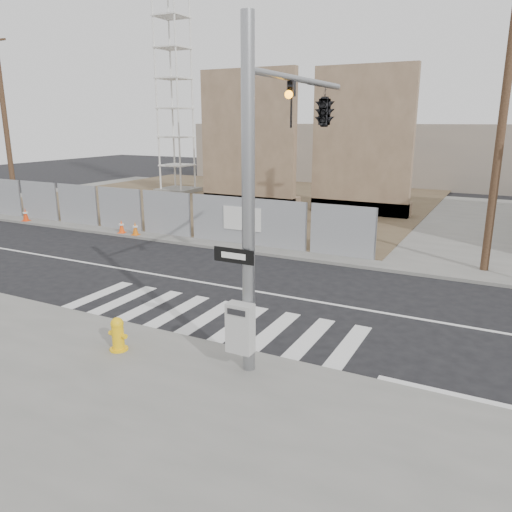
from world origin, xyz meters
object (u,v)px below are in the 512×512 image
at_px(traffic_cone_d, 235,234).
at_px(traffic_cone_c, 135,229).
at_px(crane_tower, 173,65).
at_px(fire_hydrant, 118,334).
at_px(traffic_cone_b, 122,226).
at_px(signal_pole, 303,140).
at_px(traffic_cone_a, 26,215).

bearing_deg(traffic_cone_d, traffic_cone_c, -168.17).
xyz_separation_m(crane_tower, traffic_cone_d, (11.52, -11.78, -8.57)).
bearing_deg(crane_tower, fire_hydrant, -57.22).
distance_m(traffic_cone_b, traffic_cone_c, 0.89).
bearing_deg(signal_pole, traffic_cone_b, 151.39).
bearing_deg(signal_pole, fire_hydrant, -132.82).
bearing_deg(traffic_cone_b, fire_hydrant, -48.57).
height_order(crane_tower, traffic_cone_a, crane_tower).
distance_m(signal_pole, traffic_cone_c, 13.16).
xyz_separation_m(fire_hydrant, traffic_cone_c, (-7.64, 9.59, -0.09)).
distance_m(crane_tower, traffic_cone_c, 16.82).
relative_size(traffic_cone_c, traffic_cone_d, 0.91).
relative_size(signal_pole, traffic_cone_b, 11.16).
bearing_deg(traffic_cone_c, traffic_cone_d, 11.83).
height_order(signal_pole, traffic_cone_d, signal_pole).
bearing_deg(traffic_cone_a, traffic_cone_d, 4.60).
height_order(signal_pole, crane_tower, crane_tower).
distance_m(signal_pole, traffic_cone_d, 10.35).
xyz_separation_m(signal_pole, traffic_cone_a, (-18.14, 6.28, -4.33)).
bearing_deg(fire_hydrant, traffic_cone_a, 155.92).
bearing_deg(crane_tower, traffic_cone_a, -92.90).
relative_size(crane_tower, traffic_cone_c, 28.88).
bearing_deg(traffic_cone_d, traffic_cone_a, -175.40).
bearing_deg(fire_hydrant, traffic_cone_b, 139.90).
height_order(traffic_cone_a, traffic_cone_d, traffic_cone_d).
bearing_deg(crane_tower, traffic_cone_c, -62.09).
height_order(traffic_cone_a, traffic_cone_c, traffic_cone_a).
xyz_separation_m(crane_tower, fire_hydrant, (14.41, -22.37, -8.51)).
relative_size(fire_hydrant, traffic_cone_d, 1.14).
relative_size(traffic_cone_a, traffic_cone_c, 1.09).
xyz_separation_m(signal_pole, crane_tower, (-17.49, 19.05, 4.24)).
height_order(signal_pole, fire_hydrant, signal_pole).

